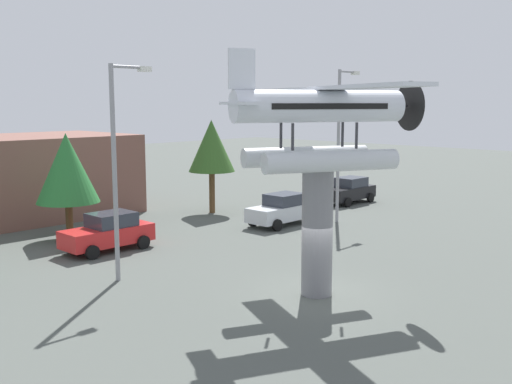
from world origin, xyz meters
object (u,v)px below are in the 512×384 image
(streetlight_secondary, at_px, (340,136))
(tree_east, at_px, (67,168))
(car_mid_red, at_px, (108,232))
(streetlight_primary, at_px, (118,157))
(floatplane_monument, at_px, (322,120))
(car_distant_black, at_px, (349,190))
(display_pedestal, at_px, (317,232))
(car_far_silver, at_px, (282,209))
(tree_center_back, at_px, (212,146))

(streetlight_secondary, bearing_deg, tree_east, 151.39)
(car_mid_red, distance_m, streetlight_primary, 6.23)
(car_mid_red, distance_m, tree_east, 4.40)
(floatplane_monument, relative_size, tree_east, 1.85)
(car_distant_black, xyz_separation_m, streetlight_primary, (-20.93, -4.09, 3.88))
(streetlight_secondary, distance_m, tree_east, 14.91)
(display_pedestal, height_order, car_far_silver, display_pedestal)
(car_distant_black, height_order, streetlight_secondary, streetlight_secondary)
(display_pedestal, relative_size, car_mid_red, 1.08)
(car_far_silver, bearing_deg, tree_east, -28.09)
(car_mid_red, bearing_deg, tree_east, -89.19)
(car_distant_black, xyz_separation_m, tree_center_back, (-8.92, 4.03, 3.27))
(car_far_silver, relative_size, car_distant_black, 1.00)
(floatplane_monument, relative_size, streetlight_secondary, 1.14)
(car_distant_black, relative_size, tree_east, 0.79)
(streetlight_primary, relative_size, tree_east, 1.55)
(floatplane_monument, relative_size, car_distant_black, 2.34)
(car_mid_red, xyz_separation_m, tree_east, (-0.05, 3.47, 2.70))
(streetlight_primary, distance_m, tree_center_back, 14.50)
(car_mid_red, height_order, car_distant_black, same)
(car_mid_red, distance_m, tree_center_back, 11.01)
(streetlight_secondary, height_order, tree_center_back, streetlight_secondary)
(streetlight_primary, relative_size, streetlight_secondary, 0.95)
(streetlight_secondary, bearing_deg, display_pedestal, -147.25)
(car_far_silver, distance_m, streetlight_secondary, 5.35)
(streetlight_primary, height_order, tree_center_back, streetlight_primary)
(floatplane_monument, relative_size, tree_center_back, 1.70)
(display_pedestal, xyz_separation_m, streetlight_primary, (-3.77, 6.59, 2.49))
(car_mid_red, bearing_deg, tree_center_back, -159.08)
(floatplane_monument, height_order, car_far_silver, floatplane_monument)
(display_pedestal, xyz_separation_m, tree_east, (-1.64, 14.43, 1.31))
(car_far_silver, distance_m, car_distant_black, 8.89)
(car_far_silver, bearing_deg, display_pedestal, 47.15)
(streetlight_secondary, bearing_deg, car_far_silver, 149.70)
(display_pedestal, xyz_separation_m, car_distant_black, (17.15, 10.68, -1.39))
(tree_east, relative_size, tree_center_back, 0.92)
(car_mid_red, bearing_deg, streetlight_secondary, 164.37)
(display_pedestal, height_order, tree_east, tree_east)
(floatplane_monument, distance_m, car_distant_black, 20.83)
(car_distant_black, distance_m, streetlight_primary, 21.67)
(display_pedestal, distance_m, car_distant_black, 20.26)
(tree_east, bearing_deg, tree_center_back, 1.62)
(display_pedestal, bearing_deg, streetlight_primary, 119.78)
(floatplane_monument, bearing_deg, tree_east, 122.65)
(tree_east, xyz_separation_m, tree_center_back, (9.87, 0.28, 0.57))
(car_far_silver, height_order, tree_east, tree_east)
(display_pedestal, xyz_separation_m, streetlight_secondary, (11.39, 7.33, 2.70))
(car_mid_red, relative_size, car_far_silver, 1.00)
(car_far_silver, xyz_separation_m, car_distant_black, (8.74, 1.62, 0.00))
(streetlight_primary, height_order, tree_east, streetlight_primary)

